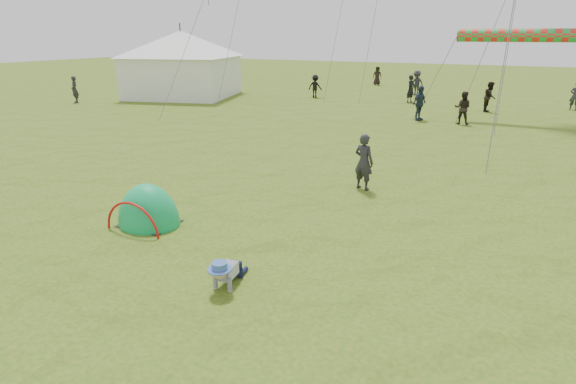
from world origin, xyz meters
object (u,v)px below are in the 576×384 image
at_px(standing_adult, 364,162).
at_px(popup_tent, 150,224).
at_px(crawling_toddler, 226,271).
at_px(event_marquee, 182,62).

bearing_deg(standing_adult, popup_tent, 67.56).
relative_size(popup_tent, standing_adult, 1.22).
xyz_separation_m(crawling_toddler, popup_tent, (-3.20, 1.54, -0.30)).
xyz_separation_m(standing_adult, event_marquee, (-18.05, 14.59, 1.62)).
distance_m(crawling_toddler, popup_tent, 3.57).
relative_size(crawling_toddler, event_marquee, 0.11).
height_order(crawling_toddler, event_marquee, event_marquee).
bearing_deg(standing_adult, crawling_toddler, 100.98).
bearing_deg(popup_tent, crawling_toddler, -27.48).
xyz_separation_m(crawling_toddler, standing_adult, (0.57, 6.27, 0.52)).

